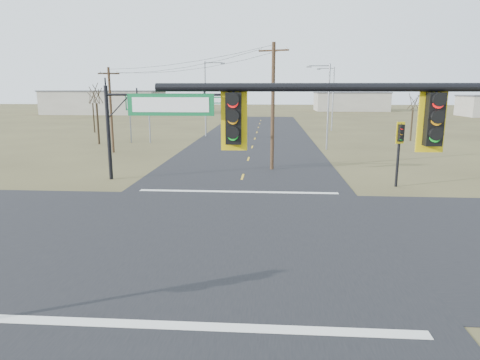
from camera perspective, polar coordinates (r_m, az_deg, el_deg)
name	(u,v)px	position (r m, az deg, el deg)	size (l,w,h in m)	color
ground	(225,233)	(18.62, -2.04, -7.06)	(320.00, 320.00, 0.00)	brown
road_ew	(225,233)	(18.61, -2.04, -7.03)	(160.00, 14.00, 0.02)	black
road_ns	(225,233)	(18.61, -2.04, -7.03)	(14.00, 160.00, 0.02)	black
stop_bar_near	(195,326)	(11.83, -6.07, -18.81)	(12.00, 0.40, 0.01)	silver
stop_bar_far	(238,192)	(25.78, -0.30, -1.56)	(12.00, 0.40, 0.01)	silver
mast_arm_near	(440,149)	(9.52, 25.08, 3.80)	(10.33, 0.41, 6.72)	black
mast_arm_far	(154,112)	(29.28, -11.40, 8.87)	(8.83, 0.51, 6.33)	black
pedestal_signal_ne	(400,139)	(28.40, 20.57, 5.12)	(0.65, 0.55, 4.14)	black
utility_pole_near	(273,105)	(32.65, 4.40, 9.93)	(2.24, 0.83, 9.46)	#47301E
utility_pole_far	(111,108)	(43.49, -16.84, 9.12)	(1.89, 0.84, 8.13)	#47301E
highway_sign	(139,108)	(50.79, -13.29, 9.35)	(2.78, 1.26, 5.62)	gray
streetlight_a	(327,102)	(44.65, 11.46, 10.14)	(2.40, 0.32, 8.57)	gray
streetlight_b	(332,95)	(65.33, 12.12, 10.97)	(2.58, 0.30, 9.26)	gray
streetlight_c	(207,95)	(56.39, -4.44, 11.26)	(2.68, 0.35, 9.60)	gray
bare_tree_a	(96,93)	(50.73, -18.67, 10.91)	(3.85, 3.85, 7.15)	black
bare_tree_b	(92,96)	(64.97, -19.11, 10.50)	(3.06, 3.06, 6.39)	black
bare_tree_c	(414,102)	(55.13, 22.13, 9.65)	(2.91, 2.91, 5.92)	black
bare_tree_d	(421,99)	(65.59, 23.04, 9.93)	(2.89, 2.89, 5.93)	black
warehouse_left	(105,103)	(115.42, -17.52, 9.80)	(28.00, 14.00, 5.50)	#A7A394
warehouse_mid	(350,102)	(129.62, 14.52, 10.04)	(20.00, 12.00, 5.00)	#A7A394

